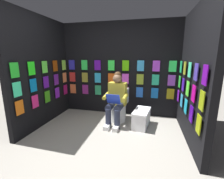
{
  "coord_description": "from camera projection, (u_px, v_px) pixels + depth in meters",
  "views": [
    {
      "loc": [
        -0.77,
        1.97,
        1.53
      ],
      "look_at": [
        -0.04,
        -1.06,
        0.85
      ],
      "focal_mm": 24.49,
      "sensor_mm": 36.0,
      "label": 1
    }
  ],
  "objects": [
    {
      "name": "toilet",
      "position": [
        119.0,
        107.0,
        3.71
      ],
      "size": [
        0.42,
        0.57,
        0.77
      ],
      "rotation": [
        0.0,
        0.0,
        -0.08
      ],
      "color": "white",
      "rests_on": "ground"
    },
    {
      "name": "display_wall_right",
      "position": [
        42.0,
        72.0,
        3.39
      ],
      "size": [
        0.14,
        1.93,
        2.39
      ],
      "color": "black",
      "rests_on": "ground"
    },
    {
      "name": "person_reading",
      "position": [
        116.0,
        98.0,
        3.44
      ],
      "size": [
        0.55,
        0.71,
        1.19
      ],
      "rotation": [
        0.0,
        0.0,
        -0.08
      ],
      "color": "gold",
      "rests_on": "ground"
    },
    {
      "name": "display_wall_back",
      "position": [
        119.0,
        69.0,
        4.0
      ],
      "size": [
        3.09,
        0.14,
        2.39
      ],
      "color": "black",
      "rests_on": "ground"
    },
    {
      "name": "comic_longbox_near",
      "position": [
        141.0,
        118.0,
        3.39
      ],
      "size": [
        0.41,
        0.67,
        0.37
      ],
      "rotation": [
        0.0,
        0.0,
        -0.16
      ],
      "color": "silver",
      "rests_on": "ground"
    },
    {
      "name": "display_wall_left",
      "position": [
        194.0,
        76.0,
        2.68
      ],
      "size": [
        0.14,
        1.93,
        2.39
      ],
      "color": "black",
      "rests_on": "ground"
    },
    {
      "name": "ground_plane",
      "position": [
        94.0,
        157.0,
        2.37
      ],
      "size": [
        30.0,
        30.0,
        0.0
      ],
      "primitive_type": "plane",
      "color": "#9E998E"
    }
  ]
}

